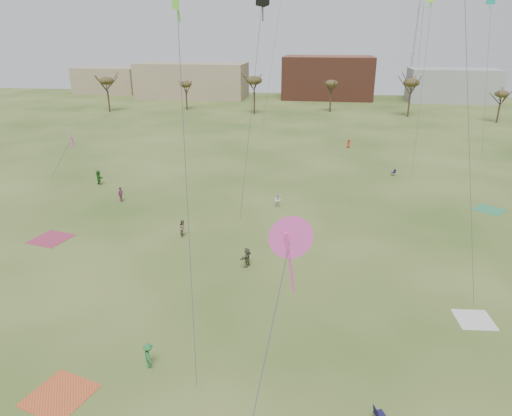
# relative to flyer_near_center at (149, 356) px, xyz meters

# --- Properties ---
(ground) EXTENTS (260.00, 260.00, 0.00)m
(ground) POSITION_rel_flyer_near_center_xyz_m (4.43, 0.54, -0.79)
(ground) COLOR #2B4916
(ground) RESTS_ON ground
(flyer_near_center) EXTENTS (1.07, 1.18, 1.59)m
(flyer_near_center) POSITION_rel_flyer_near_center_xyz_m (0.00, 0.00, 0.00)
(flyer_near_center) COLOR #246E33
(flyer_near_center) RESTS_ON ground
(spectator_fore_b) EXTENTS (0.68, 0.85, 1.68)m
(spectator_fore_b) POSITION_rel_flyer_near_center_xyz_m (-3.53, 18.14, 0.05)
(spectator_fore_b) COLOR #826352
(spectator_fore_b) RESTS_ON ground
(spectator_fore_c) EXTENTS (1.06, 1.66, 1.71)m
(spectator_fore_c) POSITION_rel_flyer_near_center_xyz_m (3.59, 13.00, 0.06)
(spectator_fore_c) COLOR brown
(spectator_fore_c) RESTS_ON ground
(spectator_mid_d) EXTENTS (0.55, 1.08, 1.76)m
(spectator_mid_d) POSITION_rel_flyer_near_center_xyz_m (-13.60, 26.40, 0.09)
(spectator_mid_d) COLOR #A8467F
(spectator_mid_d) RESTS_ON ground
(spectator_mid_e) EXTENTS (0.85, 0.73, 1.53)m
(spectator_mid_e) POSITION_rel_flyer_near_center_xyz_m (4.64, 27.39, -0.03)
(spectator_mid_e) COLOR white
(spectator_mid_e) RESTS_ON ground
(flyer_far_a) EXTENTS (1.72, 1.57, 1.91)m
(flyer_far_a) POSITION_rel_flyer_near_center_xyz_m (-19.05, 31.90, 0.16)
(flyer_far_a) COLOR #266722
(flyer_far_a) RESTS_ON ground
(flyer_far_b) EXTENTS (0.81, 0.82, 1.43)m
(flyer_far_b) POSITION_rel_flyer_near_center_xyz_m (13.58, 57.33, -0.08)
(flyer_far_b) COLOR red
(flyer_far_b) RESTS_ON ground
(blanket_red) EXTENTS (3.83, 3.83, 0.03)m
(blanket_red) POSITION_rel_flyer_near_center_xyz_m (-3.99, -2.92, -0.79)
(blanket_red) COLOR #D5582A
(blanket_red) RESTS_ON ground
(blanket_cream) EXTENTS (2.63, 2.63, 0.03)m
(blanket_cream) POSITION_rel_flyer_near_center_xyz_m (20.29, 7.83, -0.79)
(blanket_cream) COLOR silver
(blanket_cream) RESTS_ON ground
(blanket_plum) EXTENTS (3.87, 3.87, 0.03)m
(blanket_plum) POSITION_rel_flyer_near_center_xyz_m (-15.84, 15.56, -0.79)
(blanket_plum) COLOR #A33251
(blanket_plum) RESTS_ON ground
(blanket_olive) EXTENTS (4.01, 4.01, 0.03)m
(blanket_olive) POSITION_rel_flyer_near_center_xyz_m (28.01, 29.96, -0.79)
(blanket_olive) COLOR #338D59
(blanket_olive) RESTS_ON ground
(camp_chair_center) EXTENTS (0.70, 0.68, 0.87)m
(camp_chair_center) POSITION_rel_flyer_near_center_xyz_m (12.95, -2.03, -0.54)
(camp_chair_center) COLOR #171438
(camp_chair_center) RESTS_ON ground
(camp_chair_right) EXTENTS (0.70, 0.68, 0.87)m
(camp_chair_right) POSITION_rel_flyer_near_center_xyz_m (19.07, 41.64, -0.54)
(camp_chair_right) COLOR #121533
(camp_chair_right) RESTS_ON ground
(kites_aloft) EXTENTS (57.21, 71.22, 26.59)m
(kites_aloft) POSITION_rel_flyer_near_center_xyz_m (5.49, 28.11, 19.36)
(kites_aloft) COLOR orange
(kites_aloft) RESTS_ON ground
(tree_line) EXTENTS (117.44, 49.32, 8.91)m
(tree_line) POSITION_rel_flyer_near_center_xyz_m (1.58, 79.67, 6.29)
(tree_line) COLOR #3A2B1E
(tree_line) RESTS_ON ground
(building_tan) EXTENTS (32.00, 14.00, 10.00)m
(building_tan) POSITION_rel_flyer_near_center_xyz_m (-30.57, 115.54, 4.21)
(building_tan) COLOR #937F60
(building_tan) RESTS_ON ground
(building_brick) EXTENTS (26.00, 16.00, 12.00)m
(building_brick) POSITION_rel_flyer_near_center_xyz_m (9.43, 120.54, 5.21)
(building_brick) COLOR brown
(building_brick) RESTS_ON ground
(building_grey) EXTENTS (24.00, 12.00, 9.00)m
(building_grey) POSITION_rel_flyer_near_center_xyz_m (44.43, 118.54, 3.71)
(building_grey) COLOR gray
(building_grey) RESTS_ON ground
(building_tan_west) EXTENTS (20.00, 12.00, 8.00)m
(building_tan_west) POSITION_rel_flyer_near_center_xyz_m (-60.57, 122.54, 3.21)
(building_tan_west) COLOR #937F60
(building_tan_west) RESTS_ON ground
(radio_tower) EXTENTS (1.51, 1.72, 41.00)m
(radio_tower) POSITION_rel_flyer_near_center_xyz_m (34.43, 125.54, 18.41)
(radio_tower) COLOR #9EA3A8
(radio_tower) RESTS_ON ground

